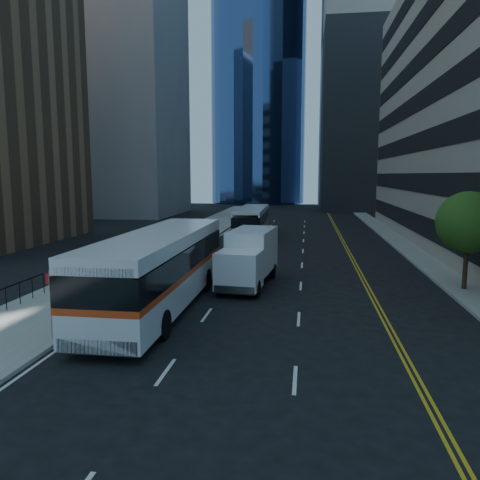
{
  "coord_description": "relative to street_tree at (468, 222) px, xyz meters",
  "views": [
    {
      "loc": [
        0.75,
        -17.35,
        6.09
      ],
      "look_at": [
        -2.57,
        5.82,
        2.8
      ],
      "focal_mm": 35.0,
      "sensor_mm": 36.0,
      "label": 1
    }
  ],
  "objects": [
    {
      "name": "bus_front",
      "position": [
        -14.81,
        -5.16,
        -1.74
      ],
      "size": [
        3.04,
        13.52,
        3.49
      ],
      "rotation": [
        0.0,
        0.0,
        0.0
      ],
      "color": "silver",
      "rests_on": "ground"
    },
    {
      "name": "ground",
      "position": [
        -9.0,
        -8.0,
        -3.64
      ],
      "size": [
        160.0,
        160.0,
        0.0
      ],
      "primitive_type": "plane",
      "color": "black",
      "rests_on": "ground"
    },
    {
      "name": "glass_tower",
      "position": [
        -19.0,
        77.0,
        36.36
      ],
      "size": [
        20.0,
        20.0,
        80.0
      ],
      "primitive_type": "cylinder",
      "color": "navy",
      "rests_on": "ground"
    },
    {
      "name": "box_truck",
      "position": [
        -11.35,
        -0.2,
        -2.04
      ],
      "size": [
        2.81,
        6.5,
        3.02
      ],
      "rotation": [
        0.0,
        0.0,
        -0.1
      ],
      "color": "white",
      "rests_on": "ground"
    },
    {
      "name": "midrise_west",
      "position": [
        -37.0,
        44.0,
        13.86
      ],
      "size": [
        18.0,
        18.0,
        35.0
      ],
      "primitive_type": "cube",
      "color": "gray",
      "rests_on": "ground"
    },
    {
      "name": "sidewalk_east",
      "position": [
        -0.0,
        17.0,
        -3.57
      ],
      "size": [
        2.0,
        90.0,
        0.15
      ],
      "primitive_type": "cube",
      "color": "gray",
      "rests_on": "ground"
    },
    {
      "name": "bus_rear",
      "position": [
        -13.47,
        19.24,
        -2.04
      ],
      "size": [
        2.66,
        11.38,
        2.93
      ],
      "rotation": [
        0.0,
        0.0,
        0.02
      ],
      "color": "silver",
      "rests_on": "ground"
    },
    {
      "name": "office_tower_north",
      "position": [
        9.0,
        64.0,
        26.36
      ],
      "size": [
        30.0,
        28.0,
        60.0
      ],
      "primitive_type": "cube",
      "color": "gray",
      "rests_on": "ground"
    },
    {
      "name": "street_tree",
      "position": [
        0.0,
        0.0,
        0.0
      ],
      "size": [
        3.2,
        3.2,
        5.1
      ],
      "color": "#332114",
      "rests_on": "sidewalk_east"
    },
    {
      "name": "sidewalk_west",
      "position": [
        -19.5,
        17.0,
        -3.57
      ],
      "size": [
        5.0,
        90.0,
        0.15
      ],
      "primitive_type": "cube",
      "color": "gray",
      "rests_on": "ground"
    }
  ]
}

